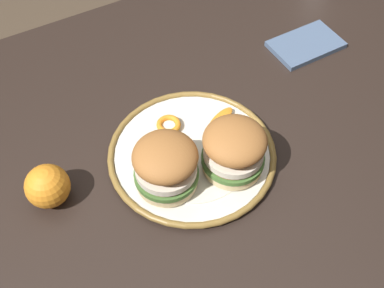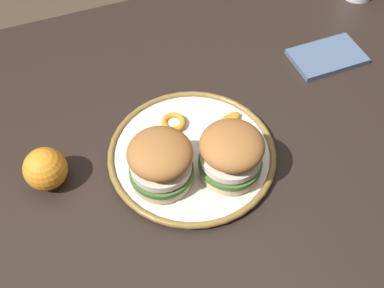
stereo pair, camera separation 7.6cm
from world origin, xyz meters
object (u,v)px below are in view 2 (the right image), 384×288
object	(u,v)px
dining_table	(160,172)
whole_orange	(45,169)
sandwich_half_left	(231,153)
sandwich_half_right	(161,161)
dinner_plate	(192,154)

from	to	relation	value
dining_table	whole_orange	distance (m)	0.25
sandwich_half_left	sandwich_half_right	distance (m)	0.12
sandwich_half_left	sandwich_half_right	xyz separation A→B (m)	(-0.12, 0.03, 0.00)
dining_table	sandwich_half_right	size ratio (longest dim) A/B	11.17
dinner_plate	sandwich_half_left	bearing A→B (deg)	-53.55
whole_orange	sandwich_half_left	bearing A→B (deg)	-19.22
dinner_plate	sandwich_half_left	world-z (taller)	sandwich_half_left
dining_table	sandwich_half_left	world-z (taller)	sandwich_half_left
dinner_plate	sandwich_half_left	size ratio (longest dim) A/B	2.35
dinner_plate	sandwich_half_right	size ratio (longest dim) A/B	2.41
sandwich_half_right	dining_table	bearing A→B (deg)	77.52
sandwich_half_right	dinner_plate	bearing A→B (deg)	26.70
dinner_plate	sandwich_half_right	xyz separation A→B (m)	(-0.07, -0.04, 0.06)
dinner_plate	sandwich_half_right	world-z (taller)	sandwich_half_right
sandwich_half_right	sandwich_half_left	bearing A→B (deg)	-13.43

